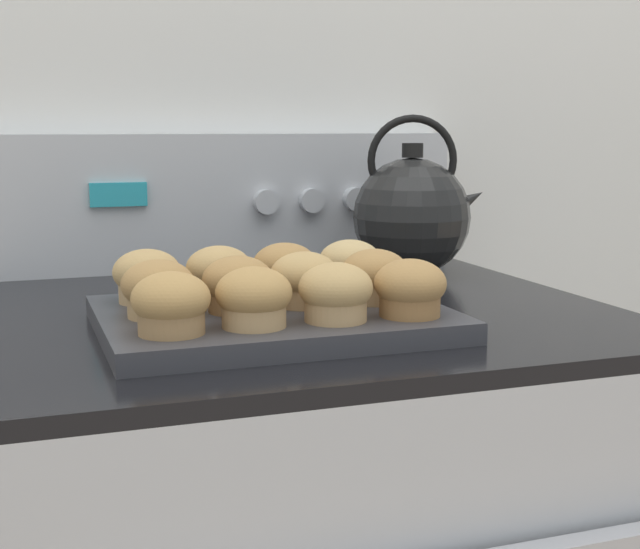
% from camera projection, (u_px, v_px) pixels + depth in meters
% --- Properties ---
extents(wall_back, '(8.00, 0.05, 2.40)m').
position_uv_depth(wall_back, '(214.00, 59.00, 1.34)').
color(wall_back, silver).
rests_on(wall_back, ground_plane).
extents(control_panel, '(0.71, 0.07, 0.20)m').
position_uv_depth(control_panel, '(226.00, 201.00, 1.33)').
color(control_panel, '#B7BABF').
rests_on(control_panel, stove_range).
extents(muffin_pan, '(0.35, 0.27, 0.02)m').
position_uv_depth(muffin_pan, '(272.00, 319.00, 0.93)').
color(muffin_pan, '#38383D').
rests_on(muffin_pan, stove_range).
extents(muffin_r0_c0, '(0.07, 0.07, 0.06)m').
position_uv_depth(muffin_r0_c0, '(171.00, 304.00, 0.81)').
color(muffin_r0_c0, '#A37A4C').
rests_on(muffin_r0_c0, muffin_pan).
extents(muffin_r0_c1, '(0.07, 0.07, 0.06)m').
position_uv_depth(muffin_r0_c1, '(254.00, 298.00, 0.84)').
color(muffin_r0_c1, tan).
rests_on(muffin_r0_c1, muffin_pan).
extents(muffin_r0_c2, '(0.07, 0.07, 0.06)m').
position_uv_depth(muffin_r0_c2, '(336.00, 293.00, 0.86)').
color(muffin_r0_c2, tan).
rests_on(muffin_r0_c2, muffin_pan).
extents(muffin_r0_c3, '(0.07, 0.07, 0.06)m').
position_uv_depth(muffin_r0_c3, '(410.00, 289.00, 0.89)').
color(muffin_r0_c3, olive).
rests_on(muffin_r0_c3, muffin_pan).
extents(muffin_r1_c0, '(0.07, 0.07, 0.06)m').
position_uv_depth(muffin_r1_c0, '(158.00, 289.00, 0.88)').
color(muffin_r1_c0, tan).
rests_on(muffin_r1_c0, muffin_pan).
extents(muffin_r1_c1, '(0.07, 0.07, 0.06)m').
position_uv_depth(muffin_r1_c1, '(238.00, 285.00, 0.91)').
color(muffin_r1_c1, olive).
rests_on(muffin_r1_c1, muffin_pan).
extents(muffin_r1_c2, '(0.07, 0.07, 0.06)m').
position_uv_depth(muffin_r1_c2, '(304.00, 280.00, 0.94)').
color(muffin_r1_c2, tan).
rests_on(muffin_r1_c2, muffin_pan).
extents(muffin_r1_c3, '(0.07, 0.07, 0.06)m').
position_uv_depth(muffin_r1_c3, '(375.00, 277.00, 0.96)').
color(muffin_r1_c3, tan).
rests_on(muffin_r1_c3, muffin_pan).
extents(muffin_r2_c0, '(0.07, 0.07, 0.06)m').
position_uv_depth(muffin_r2_c0, '(147.00, 277.00, 0.96)').
color(muffin_r2_c0, tan).
rests_on(muffin_r2_c0, muffin_pan).
extents(muffin_r2_c1, '(0.07, 0.07, 0.06)m').
position_uv_depth(muffin_r2_c1, '(219.00, 273.00, 0.98)').
color(muffin_r2_c1, tan).
rests_on(muffin_r2_c1, muffin_pan).
extents(muffin_r2_c2, '(0.07, 0.07, 0.06)m').
position_uv_depth(muffin_r2_c2, '(285.00, 269.00, 1.01)').
color(muffin_r2_c2, '#A37A4C').
rests_on(muffin_r2_c2, muffin_pan).
extents(muffin_r2_c3, '(0.07, 0.07, 0.06)m').
position_uv_depth(muffin_r2_c3, '(350.00, 265.00, 1.03)').
color(muffin_r2_c3, tan).
rests_on(muffin_r2_c3, muffin_pan).
extents(tea_kettle, '(0.19, 0.17, 0.23)m').
position_uv_depth(tea_kettle, '(412.00, 214.00, 1.25)').
color(tea_kettle, black).
rests_on(tea_kettle, stove_range).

